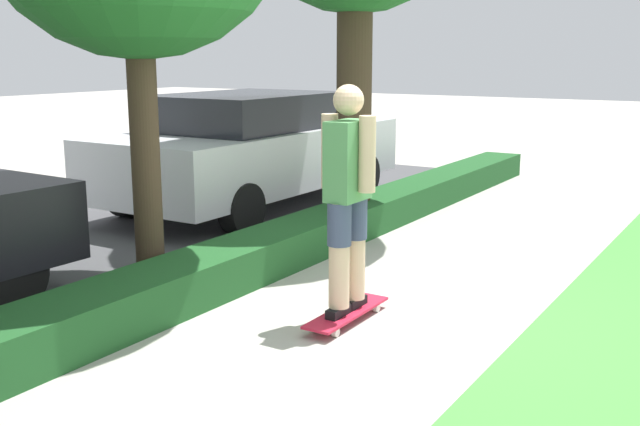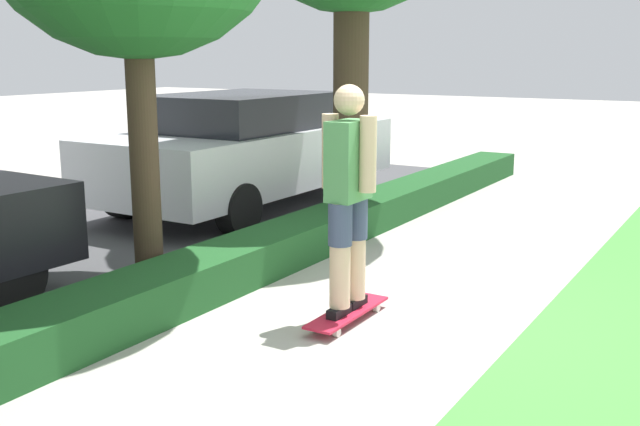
{
  "view_description": "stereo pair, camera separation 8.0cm",
  "coord_description": "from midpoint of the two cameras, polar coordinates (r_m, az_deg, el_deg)",
  "views": [
    {
      "loc": [
        -5.09,
        -2.5,
        2.04
      ],
      "look_at": [
        -0.13,
        0.6,
        0.79
      ],
      "focal_mm": 42.0,
      "sensor_mm": 36.0,
      "label": 1
    },
    {
      "loc": [
        -5.13,
        -2.43,
        2.04
      ],
      "look_at": [
        -0.13,
        0.6,
        0.79
      ],
      "focal_mm": 42.0,
      "sensor_mm": 36.0,
      "label": 2
    }
  ],
  "objects": [
    {
      "name": "skater_person",
      "position": [
        5.6,
        1.77,
        1.5
      ],
      "size": [
        0.5,
        0.45,
        1.73
      ],
      "color": "black",
      "rests_on": "skateboard"
    },
    {
      "name": "ground_plane",
      "position": [
        6.02,
        5.17,
        -7.75
      ],
      "size": [
        60.0,
        60.0,
        0.0
      ],
      "primitive_type": "plane",
      "color": "#ADA89E"
    },
    {
      "name": "parked_car_middle",
      "position": [
        10.13,
        -5.74,
        4.96
      ],
      "size": [
        4.64,
        2.04,
        1.52
      ],
      "rotation": [
        0.0,
        0.0,
        0.0
      ],
      "color": "silver",
      "rests_on": "ground_plane"
    },
    {
      "name": "street_asphalt",
      "position": [
        8.64,
        -20.73,
        -2.35
      ],
      "size": [
        14.9,
        5.0,
        0.01
      ],
      "color": "#474749",
      "rests_on": "ground_plane"
    },
    {
      "name": "hedge_row",
      "position": [
        6.78,
        -7.05,
        -3.9
      ],
      "size": [
        14.9,
        0.6,
        0.36
      ],
      "color": "#1E5123",
      "rests_on": "ground_plane"
    },
    {
      "name": "skateboard",
      "position": [
        5.84,
        1.71,
        -7.6
      ],
      "size": [
        0.95,
        0.24,
        0.09
      ],
      "color": "red",
      "rests_on": "ground_plane"
    }
  ]
}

